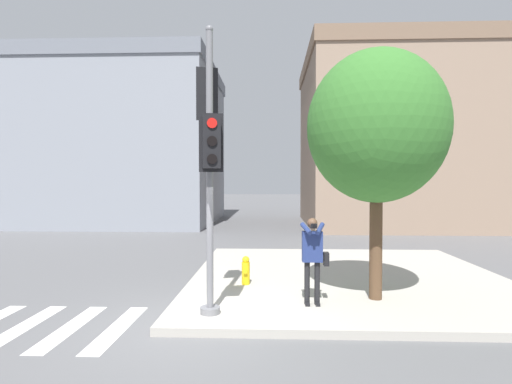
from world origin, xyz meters
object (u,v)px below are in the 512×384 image
(traffic_signal_pole, at_px, (209,146))
(street_tree, at_px, (377,127))
(person_photographer, at_px, (313,253))
(fire_hydrant, at_px, (246,270))

(traffic_signal_pole, distance_m, street_tree, 3.51)
(traffic_signal_pole, xyz_separation_m, person_photographer, (1.97, 0.64, -2.08))
(traffic_signal_pole, relative_size, fire_hydrant, 7.85)
(traffic_signal_pole, distance_m, person_photographer, 2.93)
(traffic_signal_pole, relative_size, street_tree, 1.03)
(traffic_signal_pole, bearing_deg, fire_hydrant, 76.01)
(street_tree, bearing_deg, person_photographer, -162.49)
(street_tree, bearing_deg, traffic_signal_pole, -162.24)
(person_photographer, xyz_separation_m, fire_hydrant, (-1.44, 1.50, -0.70))
(person_photographer, bearing_deg, traffic_signal_pole, -162.06)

